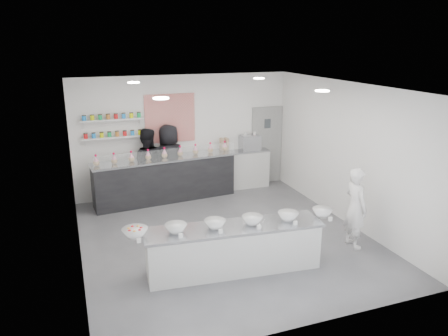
{
  "coord_description": "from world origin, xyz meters",
  "views": [
    {
      "loc": [
        -2.77,
        -7.48,
        3.84
      ],
      "look_at": [
        0.12,
        0.4,
        1.34
      ],
      "focal_mm": 35.0,
      "sensor_mm": 36.0,
      "label": 1
    }
  ],
  "objects_px": {
    "espresso_ledge": "(244,169)",
    "staff_left": "(147,164)",
    "espresso_machine": "(250,143)",
    "woman_prep": "(355,208)",
    "staff_right": "(169,161)",
    "back_bar": "(165,179)",
    "prep_counter": "(234,248)"
  },
  "relations": [
    {
      "from": "back_bar",
      "to": "espresso_ledge",
      "type": "height_order",
      "value": "back_bar"
    },
    {
      "from": "woman_prep",
      "to": "staff_right",
      "type": "distance_m",
      "value": 4.72
    },
    {
      "from": "espresso_ledge",
      "to": "staff_right",
      "type": "bearing_deg",
      "value": -179.32
    },
    {
      "from": "espresso_ledge",
      "to": "back_bar",
      "type": "bearing_deg",
      "value": -172.83
    },
    {
      "from": "espresso_machine",
      "to": "staff_left",
      "type": "distance_m",
      "value": 2.75
    },
    {
      "from": "espresso_machine",
      "to": "woman_prep",
      "type": "xyz_separation_m",
      "value": [
        0.47,
        -3.93,
        -0.42
      ]
    },
    {
      "from": "prep_counter",
      "to": "back_bar",
      "type": "relative_size",
      "value": 0.87
    },
    {
      "from": "espresso_ledge",
      "to": "woman_prep",
      "type": "height_order",
      "value": "woman_prep"
    },
    {
      "from": "staff_left",
      "to": "staff_right",
      "type": "distance_m",
      "value": 0.56
    },
    {
      "from": "staff_right",
      "to": "espresso_ledge",
      "type": "bearing_deg",
      "value": 167.3
    },
    {
      "from": "woman_prep",
      "to": "back_bar",
      "type": "bearing_deg",
      "value": 38.23
    },
    {
      "from": "back_bar",
      "to": "espresso_machine",
      "type": "xyz_separation_m",
      "value": [
        2.35,
        0.27,
        0.66
      ]
    },
    {
      "from": "espresso_machine",
      "to": "staff_right",
      "type": "relative_size",
      "value": 0.28
    },
    {
      "from": "woman_prep",
      "to": "staff_left",
      "type": "height_order",
      "value": "staff_left"
    },
    {
      "from": "espresso_ledge",
      "to": "staff_left",
      "type": "distance_m",
      "value": 2.6
    },
    {
      "from": "prep_counter",
      "to": "staff_right",
      "type": "relative_size",
      "value": 1.64
    },
    {
      "from": "back_bar",
      "to": "espresso_ledge",
      "type": "distance_m",
      "value": 2.2
    },
    {
      "from": "woman_prep",
      "to": "staff_left",
      "type": "bearing_deg",
      "value": 39.99
    },
    {
      "from": "espresso_machine",
      "to": "staff_right",
      "type": "height_order",
      "value": "staff_right"
    },
    {
      "from": "prep_counter",
      "to": "staff_right",
      "type": "distance_m",
      "value": 4.02
    },
    {
      "from": "espresso_machine",
      "to": "staff_left",
      "type": "relative_size",
      "value": 0.29
    },
    {
      "from": "espresso_ledge",
      "to": "staff_left",
      "type": "relative_size",
      "value": 0.76
    },
    {
      "from": "espresso_ledge",
      "to": "staff_right",
      "type": "xyz_separation_m",
      "value": [
        -2.0,
        -0.02,
        0.42
      ]
    },
    {
      "from": "staff_right",
      "to": "staff_left",
      "type": "bearing_deg",
      "value": -13.38
    },
    {
      "from": "back_bar",
      "to": "woman_prep",
      "type": "relative_size",
      "value": 2.23
    },
    {
      "from": "prep_counter",
      "to": "woman_prep",
      "type": "distance_m",
      "value": 2.52
    },
    {
      "from": "espresso_ledge",
      "to": "espresso_machine",
      "type": "bearing_deg",
      "value": 0.0
    },
    {
      "from": "back_bar",
      "to": "espresso_ledge",
      "type": "relative_size",
      "value": 2.58
    },
    {
      "from": "espresso_machine",
      "to": "staff_left",
      "type": "height_order",
      "value": "staff_left"
    },
    {
      "from": "espresso_ledge",
      "to": "staff_left",
      "type": "height_order",
      "value": "staff_left"
    },
    {
      "from": "back_bar",
      "to": "staff_right",
      "type": "height_order",
      "value": "staff_right"
    },
    {
      "from": "espresso_machine",
      "to": "prep_counter",
      "type": "bearing_deg",
      "value": -116.74
    }
  ]
}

